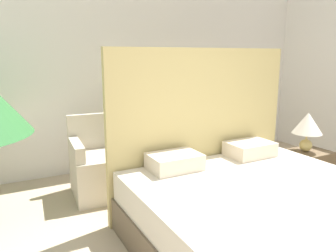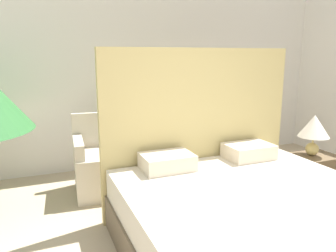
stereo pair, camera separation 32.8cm
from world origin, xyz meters
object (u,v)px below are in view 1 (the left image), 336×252
(armchair_near_window_left, at_px, (101,169))
(bed, at_px, (263,213))
(armchair_near_window_right, at_px, (176,157))
(nightstand, at_px, (305,171))
(side_table, at_px, (142,170))
(table_lamp, at_px, (308,125))

(armchair_near_window_left, bearing_deg, bed, -59.53)
(armchair_near_window_left, height_order, armchair_near_window_right, same)
(armchair_near_window_left, height_order, nightstand, armchair_near_window_left)
(armchair_near_window_left, distance_m, side_table, 0.48)
(bed, relative_size, side_table, 4.57)
(bed, distance_m, armchair_near_window_right, 1.65)
(armchair_near_window_right, height_order, side_table, armchair_near_window_right)
(armchair_near_window_left, relative_size, side_table, 2.01)
(bed, xyz_separation_m, table_lamp, (1.27, 0.68, 0.44))
(armchair_near_window_right, relative_size, nightstand, 1.62)
(nightstand, bearing_deg, armchair_near_window_right, 139.18)
(armchair_near_window_left, relative_size, armchair_near_window_right, 1.00)
(table_lamp, bearing_deg, armchair_near_window_right, 139.60)
(bed, distance_m, armchair_near_window_left, 1.83)
(armchair_near_window_right, bearing_deg, bed, -93.89)
(table_lamp, relative_size, side_table, 1.02)
(bed, height_order, side_table, bed)
(bed, xyz_separation_m, armchair_near_window_right, (0.14, 1.64, -0.03))
(bed, bearing_deg, side_table, 101.98)
(armchair_near_window_right, xyz_separation_m, table_lamp, (1.13, -0.96, 0.47))
(bed, height_order, armchair_near_window_left, bed)
(armchair_near_window_left, distance_m, table_lamp, 2.34)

